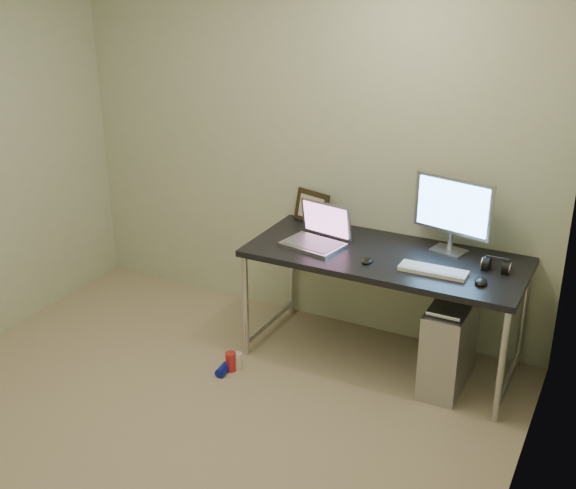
{
  "coord_description": "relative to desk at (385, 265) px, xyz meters",
  "views": [
    {
      "loc": [
        2.07,
        -2.55,
        2.5
      ],
      "look_at": [
        0.24,
        1.02,
        0.85
      ],
      "focal_mm": 45.0,
      "sensor_mm": 36.0,
      "label": 1
    }
  ],
  "objects": [
    {
      "name": "monitor",
      "position": [
        0.34,
        0.22,
        0.35
      ],
      "size": [
        0.5,
        0.19,
        0.48
      ],
      "rotation": [
        0.0,
        0.0,
        -0.23
      ],
      "color": "#B4B4BC",
      "rests_on": "desk"
    },
    {
      "name": "floor",
      "position": [
        -0.74,
        -1.37,
        -0.68
      ],
      "size": [
        3.5,
        3.5,
        0.0
      ],
      "primitive_type": "plane",
      "color": "tan",
      "rests_on": "ground"
    },
    {
      "name": "headphones",
      "position": [
        0.66,
        0.07,
        0.1
      ],
      "size": [
        0.16,
        0.1,
        0.11
      ],
      "rotation": [
        0.0,
        0.0,
        -0.04
      ],
      "color": "black",
      "rests_on": "desk"
    },
    {
      "name": "mouse_right",
      "position": [
        0.62,
        -0.16,
        0.09
      ],
      "size": [
        0.09,
        0.12,
        0.04
      ],
      "primitive_type": "ellipsoid",
      "rotation": [
        0.0,
        0.0,
        0.17
      ],
      "color": "black",
      "rests_on": "desk"
    },
    {
      "name": "can_blue",
      "position": [
        -0.82,
        -0.62,
        -0.65
      ],
      "size": [
        0.07,
        0.12,
        0.06
      ],
      "primitive_type": "cylinder",
      "rotation": [
        1.57,
        0.0,
        0.09
      ],
      "color": "#0E19A0",
      "rests_on": "ground"
    },
    {
      "name": "laptop",
      "position": [
        -0.45,
        -0.03,
        0.13
      ],
      "size": [
        0.42,
        0.36,
        0.26
      ],
      "rotation": [
        0.0,
        0.0,
        -0.18
      ],
      "color": "#B4B4BC",
      "rests_on": "desk"
    },
    {
      "name": "wall_right",
      "position": [
        1.01,
        -1.37,
        0.57
      ],
      "size": [
        0.02,
        3.5,
        2.5
      ],
      "primitive_type": "cube",
      "color": "beige",
      "rests_on": "ground"
    },
    {
      "name": "cable_a",
      "position": [
        0.41,
        0.33,
        -0.28
      ],
      "size": [
        0.01,
        0.16,
        0.69
      ],
      "primitive_type": "cylinder",
      "rotation": [
        0.21,
        0.0,
        0.0
      ],
      "color": "black",
      "rests_on": "ground"
    },
    {
      "name": "keyboard",
      "position": [
        0.34,
        -0.13,
        0.09
      ],
      "size": [
        0.4,
        0.13,
        0.02
      ],
      "primitive_type": "cube",
      "rotation": [
        0.0,
        0.0,
        0.01
      ],
      "color": "white",
      "rests_on": "desk"
    },
    {
      "name": "desk",
      "position": [
        0.0,
        0.0,
        0.0
      ],
      "size": [
        1.71,
        0.75,
        0.75
      ],
      "color": "black",
      "rests_on": "ground"
    },
    {
      "name": "wall_back",
      "position": [
        -0.74,
        0.38,
        0.57
      ],
      "size": [
        3.5,
        0.02,
        2.5
      ],
      "primitive_type": "cube",
      "color": "beige",
      "rests_on": "ground"
    },
    {
      "name": "picture_frame",
      "position": [
        -0.65,
        0.31,
        0.18
      ],
      "size": [
        0.29,
        0.15,
        0.22
      ],
      "primitive_type": "cube",
      "rotation": [
        -0.21,
        0.0,
        -0.28
      ],
      "color": "black",
      "rests_on": "desk"
    },
    {
      "name": "cable_b",
      "position": [
        0.5,
        0.31,
        -0.3
      ],
      "size": [
        0.02,
        0.11,
        0.71
      ],
      "primitive_type": "cylinder",
      "rotation": [
        0.14,
        0.0,
        0.09
      ],
      "color": "black",
      "rests_on": "ground"
    },
    {
      "name": "webcam",
      "position": [
        -0.36,
        0.23,
        0.16
      ],
      "size": [
        0.04,
        0.03,
        0.12
      ],
      "rotation": [
        0.0,
        0.0,
        0.08
      ],
      "color": "silver",
      "rests_on": "desk"
    },
    {
      "name": "can_white",
      "position": [
        -0.77,
        -0.53,
        -0.62
      ],
      "size": [
        0.08,
        0.08,
        0.11
      ],
      "primitive_type": "cylinder",
      "rotation": [
        0.0,
        0.0,
        -0.43
      ],
      "color": "white",
      "rests_on": "ground"
    },
    {
      "name": "mouse_left",
      "position": [
        -0.06,
        -0.17,
        0.09
      ],
      "size": [
        0.06,
        0.1,
        0.03
      ],
      "primitive_type": "ellipsoid",
      "rotation": [
        0.0,
        0.0,
        0.02
      ],
      "color": "black",
      "rests_on": "desk"
    },
    {
      "name": "tower_computer",
      "position": [
        0.46,
        -0.08,
        -0.4
      ],
      "size": [
        0.23,
        0.53,
        0.58
      ],
      "rotation": [
        0.0,
        0.0,
        -0.0
      ],
      "color": "silver",
      "rests_on": "ground"
    },
    {
      "name": "can_red",
      "position": [
        -0.8,
        -0.56,
        -0.61
      ],
      "size": [
        0.08,
        0.08,
        0.13
      ],
      "primitive_type": "cylinder",
      "rotation": [
        0.0,
        0.0,
        0.2
      ],
      "color": "red",
      "rests_on": "ground"
    }
  ]
}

